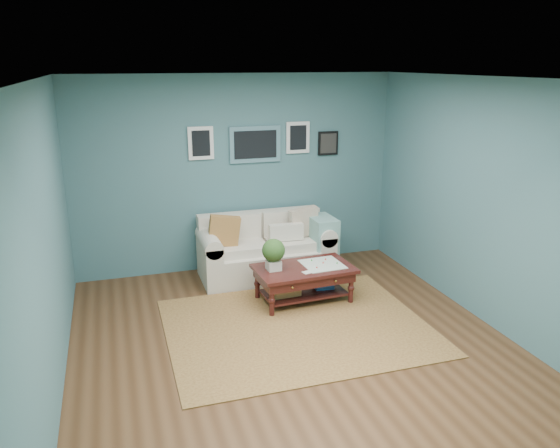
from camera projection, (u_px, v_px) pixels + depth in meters
name	position (u px, v px, depth m)	size (l,w,h in m)	color
room_shell	(295.00, 220.00, 5.33)	(5.00, 5.02, 2.70)	brown
area_rug	(297.00, 327.00, 6.09)	(2.85, 2.28, 0.01)	brown
loveseat	(271.00, 248.00, 7.50)	(1.83, 0.83, 0.94)	beige
coffee_table	(299.00, 273.00, 6.64)	(1.22, 0.76, 0.83)	black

